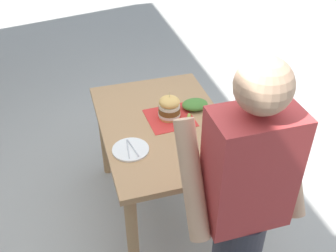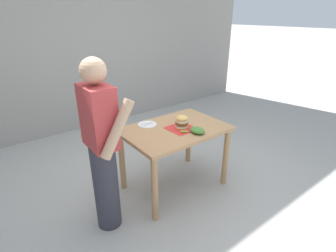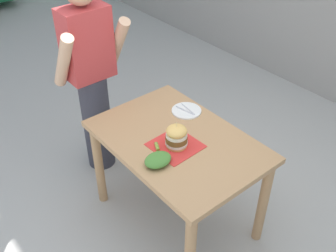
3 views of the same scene
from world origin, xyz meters
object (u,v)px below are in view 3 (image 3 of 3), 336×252
(side_salad, at_px, (158,160))
(pickle_spear, at_px, (157,147))
(sandwich, at_px, (177,136))
(side_plate_with_forks, at_px, (186,111))
(diner_across_table, at_px, (92,78))
(patio_table, at_px, (177,153))

(side_salad, bearing_deg, pickle_spear, 54.02)
(sandwich, relative_size, side_plate_with_forks, 0.87)
(diner_across_table, bearing_deg, side_salad, -98.19)
(patio_table, distance_m, pickle_spear, 0.22)
(side_salad, relative_size, diner_across_table, 0.11)
(patio_table, distance_m, diner_across_table, 0.96)
(side_plate_with_forks, relative_size, diner_across_table, 0.13)
(pickle_spear, bearing_deg, patio_table, -2.19)
(diner_across_table, bearing_deg, side_plate_with_forks, -63.12)
(sandwich, bearing_deg, pickle_spear, 152.16)
(sandwich, bearing_deg, diner_across_table, 92.88)
(sandwich, height_order, side_salad, sandwich)
(pickle_spear, height_order, diner_across_table, diner_across_table)
(sandwich, relative_size, pickle_spear, 2.64)
(patio_table, height_order, side_plate_with_forks, side_plate_with_forks)
(patio_table, distance_m, side_salad, 0.32)
(side_salad, bearing_deg, side_plate_with_forks, 31.51)
(side_plate_with_forks, bearing_deg, sandwich, -140.79)
(sandwich, bearing_deg, side_salad, -163.84)
(pickle_spear, height_order, side_plate_with_forks, pickle_spear)
(pickle_spear, distance_m, side_salad, 0.15)
(patio_table, xyz_separation_m, side_plate_with_forks, (0.26, 0.21, 0.14))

